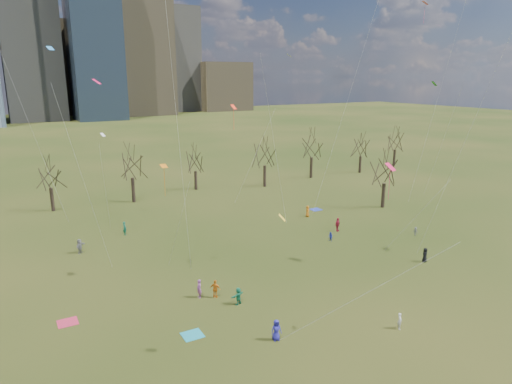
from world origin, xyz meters
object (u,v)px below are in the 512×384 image
blanket_teal (192,335)px  person_1 (400,321)px  blanket_navy (316,209)px  person_0 (276,330)px  person_4 (215,289)px  blanket_crimson (68,322)px

blanket_teal → person_1: 16.64m
blanket_navy → person_0: 36.45m
person_0 → person_4: (-1.19, 8.68, 0.02)m
person_4 → blanket_crimson: bearing=40.7°
blanket_navy → blanket_teal: bearing=-141.4°
person_0 → person_4: bearing=107.5°
blanket_navy → person_4: person_4 is taller
blanket_navy → person_1: (-14.55, -30.81, 0.68)m
blanket_teal → blanket_navy: 37.73m
person_1 → person_0: bearing=103.2°
blanket_navy → person_4: bearing=-143.6°
person_1 → person_4: bearing=74.7°
blanket_teal → blanket_navy: size_ratio=1.00×
blanket_teal → person_4: bearing=49.2°
blanket_navy → person_1: size_ratio=1.16×
person_1 → blanket_teal: bearing=97.3°
blanket_teal → person_4: 6.50m
person_1 → person_4: 16.21m
person_0 → person_1: bearing=-10.3°
blanket_navy → blanket_crimson: 41.33m
blanket_navy → blanket_crimson: size_ratio=1.00×
blanket_crimson → person_0: person_0 is taller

